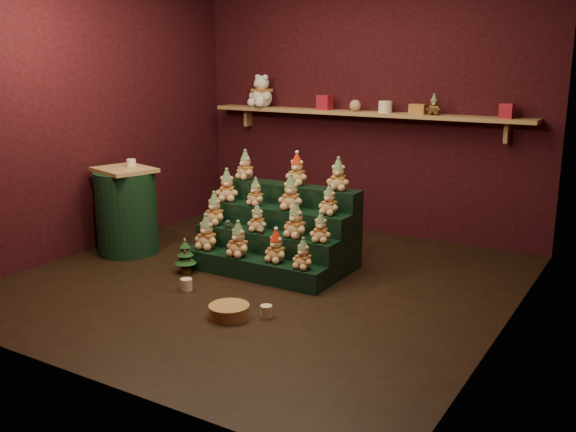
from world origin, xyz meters
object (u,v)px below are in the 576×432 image
Objects in this scene: mug_right at (266,311)px; side_table at (127,211)px; white_bear at (262,87)px; wicker_basket at (229,311)px; mini_christmas_tree at (185,255)px; snow_globe_b at (261,229)px; riser_tier_front at (252,268)px; mug_left at (186,285)px; snow_globe_a at (228,224)px; snow_globe_c at (299,236)px; brown_bear at (434,105)px.

side_table is at bearing 162.19° from mug_right.
white_bear reaches higher than mug_right.
mini_christmas_tree is at bearing 146.43° from wicker_basket.
snow_globe_b reaches higher than wicker_basket.
riser_tier_front is 14.27× the size of mug_left.
snow_globe_a is 0.36m from snow_globe_b.
snow_globe_b reaches higher than mug_left.
snow_globe_c is at bearing 88.69° from wicker_basket.
snow_globe_b is at bearing 31.68° from mini_christmas_tree.
mini_christmas_tree is (-0.96, -0.35, -0.24)m from snow_globe_c.
mug_right is at bearing -2.14° from side_table.
white_bear is 2.30× the size of brown_bear.
snow_globe_c reaches higher than mini_christmas_tree.
side_table reaches higher than mug_right.
mini_christmas_tree is 1.13m from wicker_basket.
white_bear is at bearing 120.79° from riser_tier_front.
riser_tier_front is 2.45m from brown_bear.
riser_tier_front is at bearing 113.68° from wicker_basket.
brown_bear is (0.95, 1.83, 1.33)m from riser_tier_front.
brown_bear is at bearing 71.29° from snow_globe_c.
side_table reaches higher than snow_globe_b.
mug_left is at bearing -117.71° from riser_tier_front.
wicker_basket is (-0.02, -0.98, -0.35)m from snow_globe_c.
riser_tier_front is 0.89m from mug_right.
mini_christmas_tree is (0.88, -0.18, -0.26)m from side_table.
snow_globe_b is 1.10m from wicker_basket.
snow_globe_b is at bearing 68.50° from mug_left.
snow_globe_c is (0.38, 0.16, 0.31)m from riser_tier_front.
mini_christmas_tree reaches higher than mug_right.
snow_globe_c is 1.05m from mini_christmas_tree.
white_bear is at bearing 118.69° from wicker_basket.
riser_tier_front is 7.02× the size of brown_bear.
riser_tier_front is 0.52m from snow_globe_c.
mug_left is at bearing -135.74° from brown_bear.
snow_globe_a is 0.40× the size of brown_bear.
white_bear is (-1.45, 2.65, 1.50)m from wicker_basket.
mug_right is (0.59, -0.67, -0.05)m from riser_tier_front.
mug_right is at bearing -22.09° from mini_christmas_tree.
brown_bear is (0.59, 2.65, 1.37)m from wicker_basket.
mug_right is 0.29× the size of wicker_basket.
snow_globe_c is at bearing 20.19° from mini_christmas_tree.
white_bear reaches higher than snow_globe_a.
wicker_basket is at bearing -66.32° from riser_tier_front.
wicker_basket is at bearing -23.37° from mug_left.
mini_christmas_tree is (-0.58, -0.19, 0.07)m from riser_tier_front.
mug_left is at bearing -111.50° from snow_globe_b.
riser_tier_front is at bearing 18.44° from mini_christmas_tree.
mini_christmas_tree is at bearing -159.81° from snow_globe_c.
white_bear is at bearing 131.38° from snow_globe_c.
riser_tier_front is 0.35m from snow_globe_b.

